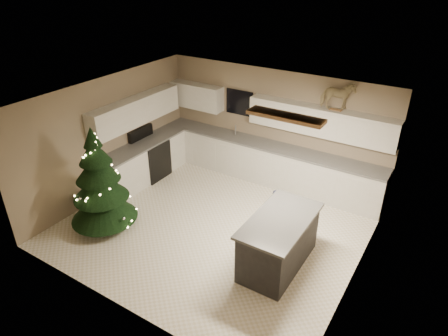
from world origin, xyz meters
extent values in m
plane|color=silver|center=(0.00, 0.00, 0.00)|extent=(5.50, 5.50, 0.00)
cube|color=gray|center=(0.00, 2.50, 1.30)|extent=(5.50, 0.02, 2.60)
cube|color=gray|center=(0.00, -2.50, 1.30)|extent=(5.50, 0.02, 2.60)
cube|color=gray|center=(-2.75, 0.00, 1.30)|extent=(0.02, 5.00, 2.60)
cube|color=gray|center=(2.75, 0.00, 1.30)|extent=(0.02, 5.00, 2.60)
cube|color=silver|center=(0.00, 0.00, 2.60)|extent=(5.50, 5.00, 0.02)
cube|color=brown|center=(1.30, 0.10, 2.55)|extent=(1.25, 0.32, 0.06)
cube|color=white|center=(1.30, 0.10, 2.52)|extent=(1.15, 0.24, 0.02)
cube|color=silver|center=(0.00, 2.20, 0.45)|extent=(5.48, 0.60, 0.90)
cube|color=silver|center=(-2.45, 0.60, 0.45)|extent=(0.60, 2.60, 0.90)
cube|color=slate|center=(0.00, 2.19, 0.92)|extent=(5.48, 0.62, 0.04)
cube|color=slate|center=(-2.44, 0.60, 0.92)|extent=(0.62, 2.60, 0.04)
cube|color=silver|center=(-2.05, 2.33, 1.70)|extent=(1.40, 0.35, 0.60)
cube|color=silver|center=(1.15, 2.33, 1.70)|extent=(3.20, 0.35, 0.60)
cube|color=silver|center=(-2.58, 0.72, 1.70)|extent=(0.35, 2.60, 0.60)
cube|color=black|center=(-0.90, 2.47, 1.70)|extent=(0.70, 0.04, 0.60)
cube|color=#99999E|center=(-0.90, 2.20, 0.90)|extent=(0.55, 0.40, 0.06)
cylinder|color=#99999E|center=(-0.90, 2.30, 1.06)|extent=(0.03, 0.03, 0.24)
cube|color=black|center=(-2.43, 0.90, 0.45)|extent=(0.64, 0.75, 0.90)
cube|color=black|center=(-2.68, 0.90, 1.05)|extent=(0.10, 0.75, 0.30)
cube|color=black|center=(1.54, -0.34, 0.45)|extent=(0.80, 1.60, 0.90)
cube|color=#282828|center=(1.54, -0.34, 0.93)|extent=(0.90, 1.70, 0.05)
cylinder|color=brown|center=(1.05, 0.46, 0.62)|extent=(0.34, 0.34, 0.04)
cylinder|color=brown|center=(0.93, 0.34, 0.30)|extent=(0.04, 0.04, 0.60)
cylinder|color=brown|center=(1.17, 0.34, 0.30)|extent=(0.04, 0.04, 0.60)
cylinder|color=brown|center=(0.93, 0.58, 0.30)|extent=(0.04, 0.04, 0.60)
cylinder|color=brown|center=(1.17, 0.58, 0.30)|extent=(0.04, 0.04, 0.60)
cube|color=brown|center=(1.05, 0.46, 0.20)|extent=(0.26, 0.03, 0.03)
cylinder|color=#3F2816|center=(-1.85, -1.14, 0.14)|extent=(0.11, 0.11, 0.28)
cone|color=black|center=(-1.85, -1.14, 0.52)|extent=(1.28, 1.28, 0.66)
cone|color=black|center=(-1.85, -1.14, 0.94)|extent=(1.05, 1.05, 0.56)
cone|color=black|center=(-1.85, -1.14, 1.32)|extent=(0.83, 0.83, 0.52)
cone|color=black|center=(-1.85, -1.14, 1.65)|extent=(0.60, 0.60, 0.47)
cone|color=black|center=(-1.85, -1.14, 1.93)|extent=(0.34, 0.34, 0.38)
sphere|color=#FFD88C|center=(-1.18, -1.14, 0.24)|extent=(0.03, 0.03, 0.03)
sphere|color=#FFD88C|center=(-1.26, -0.87, 0.29)|extent=(0.03, 0.03, 0.03)
sphere|color=#FFD88C|center=(-1.45, -0.66, 0.35)|extent=(0.03, 0.03, 0.03)
sphere|color=#FFD88C|center=(-1.69, -0.55, 0.40)|extent=(0.03, 0.03, 0.03)
sphere|color=#FFD88C|center=(-1.96, -0.56, 0.46)|extent=(0.03, 0.03, 0.03)
sphere|color=#FFD88C|center=(-2.18, -0.68, 0.51)|extent=(0.03, 0.03, 0.03)
sphere|color=#FFD88C|center=(-2.33, -0.87, 0.57)|extent=(0.03, 0.03, 0.03)
sphere|color=#FFD88C|center=(-2.38, -1.10, 0.63)|extent=(0.03, 0.03, 0.03)
sphere|color=#FFD88C|center=(-2.33, -1.32, 0.68)|extent=(0.03, 0.03, 0.03)
sphere|color=#FFD88C|center=(-2.20, -1.50, 0.74)|extent=(0.03, 0.03, 0.03)
sphere|color=#FFD88C|center=(-2.01, -1.59, 0.79)|extent=(0.03, 0.03, 0.03)
sphere|color=#FFD88C|center=(-1.80, -1.60, 0.85)|extent=(0.03, 0.03, 0.03)
sphere|color=#FFD88C|center=(-1.63, -1.52, 0.91)|extent=(0.03, 0.03, 0.03)
sphere|color=#FFD88C|center=(-1.51, -1.38, 0.96)|extent=(0.03, 0.03, 0.03)
sphere|color=#FFD88C|center=(-1.46, -1.21, 1.02)|extent=(0.03, 0.03, 0.03)
sphere|color=#FFD88C|center=(-1.49, -1.04, 1.07)|extent=(0.03, 0.03, 0.03)
sphere|color=#FFD88C|center=(-1.58, -0.91, 1.13)|extent=(0.03, 0.03, 0.03)
sphere|color=#FFD88C|center=(-1.71, -0.83, 1.19)|extent=(0.03, 0.03, 0.03)
sphere|color=#FFD88C|center=(-1.86, -0.83, 1.24)|extent=(0.03, 0.03, 0.03)
sphere|color=#FFD88C|center=(-1.98, -0.88, 1.30)|extent=(0.03, 0.03, 0.03)
sphere|color=#FFD88C|center=(-2.07, -0.97, 1.35)|extent=(0.03, 0.03, 0.03)
sphere|color=#FFD88C|center=(-2.10, -1.08, 1.41)|extent=(0.03, 0.03, 0.03)
sphere|color=#FFD88C|center=(-2.09, -1.19, 1.47)|extent=(0.03, 0.03, 0.03)
sphere|color=#FFD88C|center=(-2.03, -1.28, 1.52)|extent=(0.03, 0.03, 0.03)
sphere|color=#FFD88C|center=(-1.95, -1.32, 1.58)|extent=(0.03, 0.03, 0.03)
sphere|color=#FFD88C|center=(-1.86, -1.33, 1.63)|extent=(0.03, 0.03, 0.03)
sphere|color=#FFD88C|center=(-1.79, -1.30, 1.69)|extent=(0.03, 0.03, 0.03)
sphere|color=#FFD88C|center=(-1.74, -1.24, 1.74)|extent=(0.03, 0.03, 0.03)
sphere|color=#FFD88C|center=(-1.73, -1.18, 1.80)|extent=(0.03, 0.03, 0.03)
sphere|color=#FFD88C|center=(-1.75, -1.13, 1.86)|extent=(0.03, 0.03, 0.03)
sphere|color=#FFD88C|center=(-1.78, -1.10, 1.91)|extent=(0.03, 0.03, 0.03)
sphere|color=#FFD88C|center=(-1.81, -1.09, 1.97)|extent=(0.03, 0.03, 0.03)
sphere|color=silver|center=(-1.29, -1.14, 0.39)|extent=(0.07, 0.07, 0.07)
sphere|color=silver|center=(-2.14, -0.75, 0.60)|extent=(0.07, 0.07, 0.07)
sphere|color=silver|center=(-1.98, -1.54, 0.81)|extent=(0.07, 0.07, 0.07)
sphere|color=silver|center=(-1.53, -1.04, 1.02)|extent=(0.07, 0.07, 0.07)
sphere|color=silver|center=(-2.06, -0.99, 1.24)|extent=(0.07, 0.07, 0.07)
sphere|color=silver|center=(-1.85, -1.33, 1.45)|extent=(0.07, 0.07, 0.07)
sphere|color=silver|center=(-1.76, -1.08, 1.66)|extent=(0.07, 0.07, 0.07)
sphere|color=silver|center=(-1.89, -1.13, 1.87)|extent=(0.07, 0.07, 0.07)
imported|color=#1A1E3C|center=(1.00, 0.66, 0.39)|extent=(0.34, 0.30, 0.78)
cube|color=brown|center=(1.44, 2.28, 2.01)|extent=(0.26, 0.02, 0.02)
cube|color=brown|center=(1.44, 2.37, 2.01)|extent=(0.26, 0.02, 0.02)
imported|color=#CBB690|center=(1.44, 2.33, 2.30)|extent=(0.72, 0.54, 0.56)
camera|label=1|loc=(3.62, -5.41, 4.78)|focal=32.00mm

